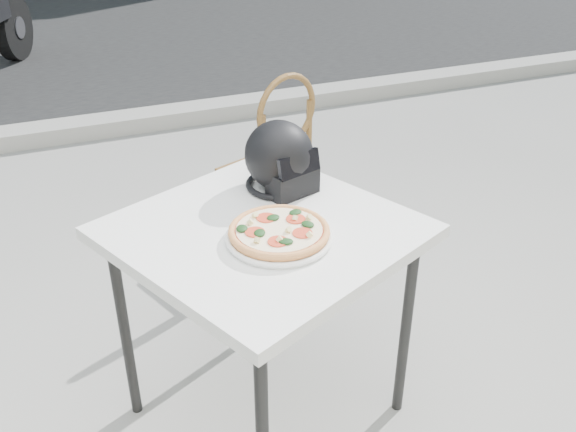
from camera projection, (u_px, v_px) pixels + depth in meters
name	position (u px, v px, depth m)	size (l,w,h in m)	color
ground	(216.00, 405.00, 2.49)	(80.00, 80.00, 0.00)	gray
street_asphalt	(59.00, 21.00, 8.13)	(30.00, 8.00, 0.00)	black
curb	(103.00, 125.00, 4.88)	(30.00, 0.25, 0.12)	gray
cafe_table_main	(264.00, 246.00, 2.11)	(1.13, 1.13, 0.82)	silver
plate	(279.00, 237.00, 2.00)	(0.34, 0.34, 0.02)	white
pizza	(279.00, 231.00, 1.99)	(0.39, 0.39, 0.04)	#E09452
helmet	(281.00, 160.00, 2.26)	(0.31, 0.31, 0.25)	black
cafe_chair_main	(275.00, 154.00, 3.22)	(0.49, 0.49, 0.99)	brown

